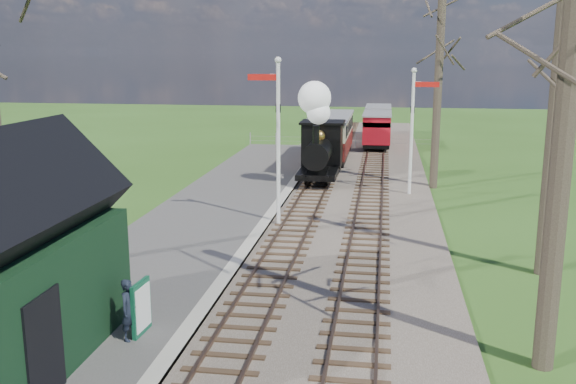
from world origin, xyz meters
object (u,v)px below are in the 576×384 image
locomotive (319,139)px  bench (59,339)px  sign_board (141,308)px  person (129,310)px  semaphore_far (414,122)px  coach (330,136)px  red_carriage_a (377,129)px  semaphore_near (276,130)px  red_carriage_b (378,121)px

locomotive → bench: bearing=-100.0°
sign_board → bench: (-1.30, -1.30, -0.24)m
locomotive → person: size_ratio=3.55×
semaphore_far → coach: (-4.37, 8.07, -1.71)m
red_carriage_a → semaphore_near: bearing=-99.5°
semaphore_near → locomotive: semaphore_near is taller
semaphore_near → red_carriage_a: (3.37, 20.03, -2.25)m
red_carriage_b → semaphore_far: bearing=-84.8°
red_carriage_a → person: 30.84m
red_carriage_a → bench: 31.99m
locomotive → red_carriage_a: size_ratio=1.07×
locomotive → coach: locomotive is taller
sign_board → person: size_ratio=0.88×
locomotive → sign_board: bearing=-96.7°
locomotive → red_carriage_b: bearing=81.5°
locomotive → person: bearing=-97.0°
red_carriage_b → bench: bearing=-99.3°
locomotive → sign_board: size_ratio=4.02×
sign_board → locomotive: bearing=83.3°
coach → red_carriage_b: bearing=77.2°
semaphore_far → locomotive: size_ratio=1.17×
sign_board → red_carriage_a: bearing=81.1°
sign_board → bench: 1.85m
coach → person: 24.60m
bench → red_carriage_b: bearing=80.7°
semaphore_near → bench: bearing=-103.1°
semaphore_near → coach: semaphore_near is taller
semaphore_near → coach: size_ratio=0.79×
bench → person: 1.54m
coach → red_carriage_a: coach is taller
red_carriage_b → sign_board: red_carriage_b is taller
semaphore_near → semaphore_far: size_ratio=1.09×
red_carriage_a → sign_board: (-4.72, -30.11, -0.56)m
bench → coach: bearing=82.3°
semaphore_far → red_carriage_a: (-1.77, 14.03, -1.98)m
sign_board → person: 0.37m
sign_board → bench: bearing=-135.0°
red_carriage_a → bench: (-6.02, -31.41, -0.80)m
semaphore_near → bench: size_ratio=4.47×
semaphore_far → bench: (-7.79, -17.38, -2.78)m
semaphore_far → red_carriage_b: bearing=95.2°
coach → bench: (-3.42, -25.45, -1.07)m
semaphore_near → red_carriage_a: 20.44m
red_carriage_b → person: red_carriage_b is taller
person → red_carriage_a: bearing=5.3°
coach → bench: coach is taller
semaphore_near → sign_board: (-1.35, -10.08, -2.81)m
semaphore_near → person: semaphore_near is taller
semaphore_near → red_carriage_b: 25.85m
red_carriage_a → person: size_ratio=3.34×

